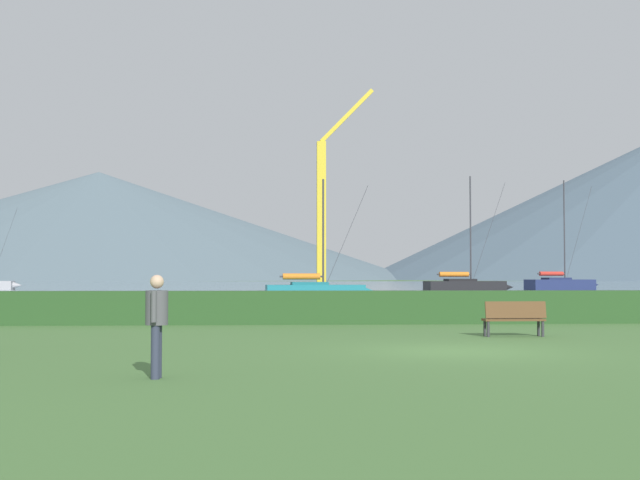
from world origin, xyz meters
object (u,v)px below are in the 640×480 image
object	(u,v)px
sailboat_slip_4	(561,284)
dock_crane	(323,226)
park_bench_near_path	(514,317)
sailboat_slip_2	(466,286)
sailboat_slip_8	(316,291)
person_seated_viewer	(157,317)

from	to	relation	value
sailboat_slip_4	dock_crane	bearing A→B (deg)	-155.90
dock_crane	park_bench_near_path	bearing A→B (deg)	-88.50
sailboat_slip_2	sailboat_slip_8	xyz separation A→B (m)	(-15.47, -21.85, -0.09)
sailboat_slip_2	sailboat_slip_4	xyz separation A→B (m)	(15.43, 17.81, 0.05)
sailboat_slip_4	sailboat_slip_8	size ratio (longest dim) A/B	1.56
sailboat_slip_4	dock_crane	world-z (taller)	dock_crane
sailboat_slip_8	park_bench_near_path	distance (m)	35.64
park_bench_near_path	dock_crane	world-z (taller)	dock_crane
sailboat_slip_2	person_seated_viewer	world-z (taller)	sailboat_slip_2
sailboat_slip_8	dock_crane	distance (m)	19.25
sailboat_slip_8	person_seated_viewer	distance (m)	44.79
sailboat_slip_2	dock_crane	xyz separation A→B (m)	(-13.73, -3.47, 5.37)
sailboat_slip_4	person_seated_viewer	bearing A→B (deg)	-125.31
park_bench_near_path	person_seated_viewer	size ratio (longest dim) A/B	1.01
park_bench_near_path	dock_crane	bearing A→B (deg)	90.18
sailboat_slip_4	person_seated_viewer	xyz separation A→B (m)	(-36.21, -84.13, 0.20)
park_bench_near_path	person_seated_viewer	world-z (taller)	person_seated_viewer
dock_crane	sailboat_slip_8	bearing A→B (deg)	-95.39
sailboat_slip_8	person_seated_viewer	bearing A→B (deg)	-100.27
sailboat_slip_4	dock_crane	xyz separation A→B (m)	(-29.17, -21.28, 5.31)
sailboat_slip_4	sailboat_slip_8	world-z (taller)	sailboat_slip_4
sailboat_slip_8	sailboat_slip_4	bearing A→B (deg)	48.62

